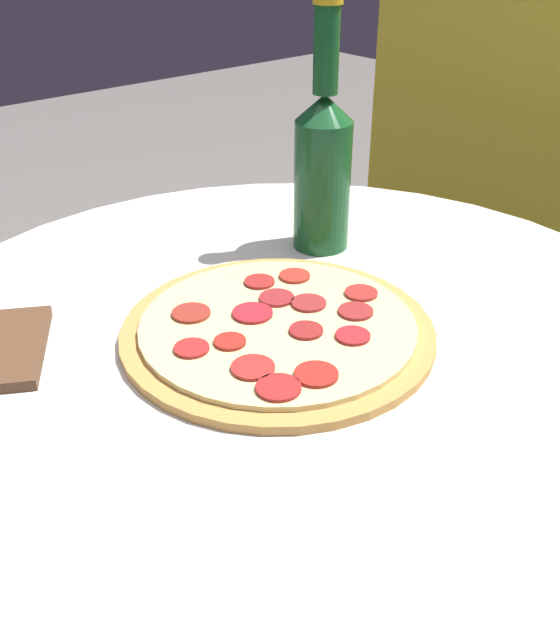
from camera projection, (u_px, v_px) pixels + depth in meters
table at (294, 473)px, 0.87m from camera, size 0.89×0.89×0.72m
pizza at (280, 330)px, 0.74m from camera, size 0.33×0.33×0.02m
beer_bottle at (323, 163)px, 0.88m from camera, size 0.07×0.07×0.30m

